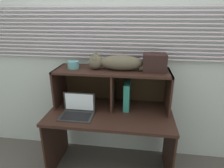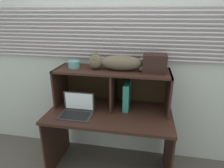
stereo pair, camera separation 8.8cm
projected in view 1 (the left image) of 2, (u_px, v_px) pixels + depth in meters
name	position (u px, v px, depth m)	size (l,w,h in m)	color
back_panel_with_blinds	(115.00, 54.00, 2.16)	(4.40, 0.08, 2.50)	#B2BAB8
desk	(110.00, 124.00, 2.05)	(1.27, 0.67, 0.73)	black
hutch_shelf_unit	(113.00, 80.00, 2.05)	(1.18, 0.38, 0.41)	black
cat	(116.00, 63.00, 1.95)	(0.73, 0.17, 0.18)	brown
laptop	(78.00, 111.00, 1.93)	(0.32, 0.23, 0.21)	#282828
binder_upright	(127.00, 95.00, 2.05)	(0.06, 0.26, 0.29)	#277768
book_stack	(79.00, 102.00, 2.17)	(0.19, 0.25, 0.04)	#415581
small_basket	(73.00, 65.00, 2.02)	(0.12, 0.12, 0.07)	teal
storage_box	(155.00, 63.00, 1.90)	(0.22, 0.18, 0.18)	black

